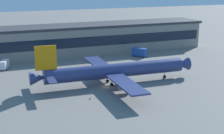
# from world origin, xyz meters

# --- Properties ---
(ground_plane) EXTENTS (600.00, 600.00, 0.00)m
(ground_plane) POSITION_xyz_m (0.00, 0.00, 0.00)
(ground_plane) COLOR slate
(terminal_building) EXTENTS (145.46, 19.05, 14.12)m
(terminal_building) POSITION_xyz_m (0.00, 55.31, 7.08)
(terminal_building) COLOR gray
(terminal_building) RESTS_ON ground_plane
(airliner) EXTENTS (58.49, 50.32, 15.08)m
(airliner) POSITION_xyz_m (3.68, 1.97, 4.68)
(airliner) COLOR navy
(airliner) RESTS_ON ground_plane
(catering_truck) EXTENTS (5.95, 7.51, 4.15)m
(catering_truck) POSITION_xyz_m (31.29, 36.62, 2.29)
(catering_truck) COLOR #2651A5
(catering_truck) RESTS_ON ground_plane
(baggage_tug) EXTENTS (2.26, 3.70, 1.85)m
(baggage_tug) POSITION_xyz_m (8.22, 35.72, 1.09)
(baggage_tug) COLOR black
(baggage_tug) RESTS_ON ground_plane
(stair_truck) EXTENTS (4.40, 6.46, 3.55)m
(stair_truck) POSITION_xyz_m (-30.03, 36.97, 1.98)
(stair_truck) COLOR white
(stair_truck) RESTS_ON ground_plane
(traffic_cone_0) EXTENTS (0.58, 0.58, 0.73)m
(traffic_cone_0) POSITION_xyz_m (4.68, -8.46, 0.36)
(traffic_cone_0) COLOR #F2590C
(traffic_cone_0) RESTS_ON ground_plane
(traffic_cone_1) EXTENTS (0.55, 0.55, 0.69)m
(traffic_cone_1) POSITION_xyz_m (10.19, -7.45, 0.34)
(traffic_cone_1) COLOR #F2590C
(traffic_cone_1) RESTS_ON ground_plane
(traffic_cone_2) EXTENTS (0.58, 0.58, 0.73)m
(traffic_cone_2) POSITION_xyz_m (-8.96, -9.73, 0.36)
(traffic_cone_2) COLOR #F2590C
(traffic_cone_2) RESTS_ON ground_plane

